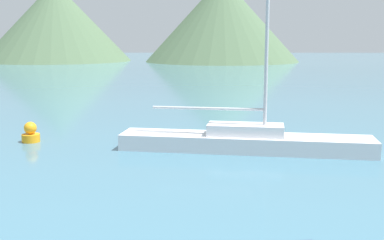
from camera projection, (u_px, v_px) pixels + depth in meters
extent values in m
cube|color=silver|center=(245.00, 143.00, 16.57)|extent=(8.76, 2.70, 0.55)
cube|color=silver|center=(245.00, 130.00, 16.49)|extent=(2.71, 1.38, 0.38)
cylinder|color=#BCBCC1|center=(208.00, 108.00, 16.57)|extent=(3.86, 0.66, 0.10)
cylinder|color=orange|center=(31.00, 138.00, 17.99)|extent=(0.66, 0.66, 0.30)
sphere|color=orange|center=(30.00, 128.00, 17.92)|extent=(0.46, 0.46, 0.46)
cone|color=#4C6647|center=(56.00, 22.00, 78.12)|extent=(24.00, 24.00, 12.62)
cone|color=#4C6647|center=(222.00, 20.00, 76.36)|extent=(24.45, 24.45, 13.19)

